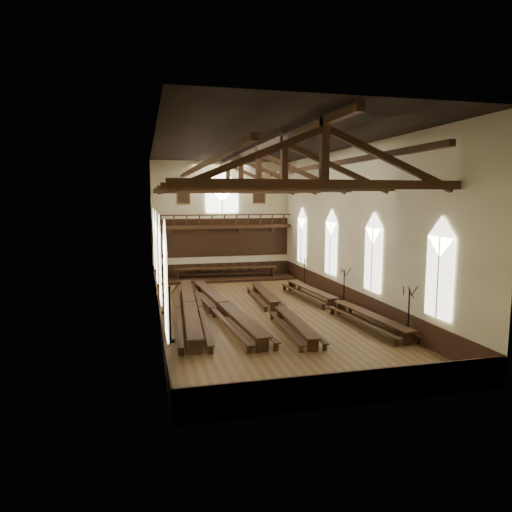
# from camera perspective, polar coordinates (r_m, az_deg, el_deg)

# --- Properties ---
(ground) EXTENTS (26.00, 26.00, 0.00)m
(ground) POSITION_cam_1_polar(r_m,az_deg,el_deg) (27.94, 0.33, -6.99)
(ground) COLOR brown
(ground) RESTS_ON ground
(room_walls) EXTENTS (26.00, 26.00, 26.00)m
(room_walls) POSITION_cam_1_polar(r_m,az_deg,el_deg) (27.08, 0.34, 6.38)
(room_walls) COLOR beige
(room_walls) RESTS_ON ground
(wainscot_band) EXTENTS (12.00, 26.00, 1.20)m
(wainscot_band) POSITION_cam_1_polar(r_m,az_deg,el_deg) (27.79, 0.33, -5.79)
(wainscot_band) COLOR black
(wainscot_band) RESTS_ON ground
(side_windows) EXTENTS (11.85, 19.80, 4.50)m
(side_windows) POSITION_cam_1_polar(r_m,az_deg,el_deg) (27.26, 0.34, 0.66)
(side_windows) COLOR silver
(side_windows) RESTS_ON room_walls
(end_window) EXTENTS (2.80, 0.12, 3.80)m
(end_window) POSITION_cam_1_polar(r_m,az_deg,el_deg) (39.70, -4.27, 7.76)
(end_window) COLOR white
(end_window) RESTS_ON room_walls
(minstrels_gallery) EXTENTS (11.80, 1.24, 3.70)m
(minstrels_gallery) POSITION_cam_1_polar(r_m,az_deg,el_deg) (39.58, -4.17, 2.96)
(minstrels_gallery) COLOR #3C2513
(minstrels_gallery) RESTS_ON room_walls
(portraits) EXTENTS (7.75, 0.09, 1.45)m
(portraits) POSITION_cam_1_polar(r_m,az_deg,el_deg) (39.70, -4.27, 7.58)
(portraits) COLOR brown
(portraits) RESTS_ON room_walls
(roof_trusses) EXTENTS (11.70, 25.70, 2.80)m
(roof_trusses) POSITION_cam_1_polar(r_m,az_deg,el_deg) (27.10, 0.34, 10.10)
(roof_trusses) COLOR #3C2513
(roof_trusses) RESTS_ON room_walls
(refectory_row_a) EXTENTS (2.03, 14.84, 0.79)m
(refectory_row_a) POSITION_cam_1_polar(r_m,az_deg,el_deg) (27.40, -8.29, -6.11)
(refectory_row_a) COLOR #3C2513
(refectory_row_a) RESTS_ON ground
(refectory_row_b) EXTENTS (2.16, 14.70, 0.77)m
(refectory_row_b) POSITION_cam_1_polar(r_m,az_deg,el_deg) (27.21, -4.17, -6.18)
(refectory_row_b) COLOR #3C2513
(refectory_row_b) RESTS_ON ground
(refectory_row_c) EXTENTS (1.65, 13.71, 0.67)m
(refectory_row_c) POSITION_cam_1_polar(r_m,az_deg,el_deg) (27.08, 2.79, -6.39)
(refectory_row_c) COLOR #3C2513
(refectory_row_c) RESTS_ON ground
(refectory_row_d) EXTENTS (2.09, 14.38, 0.74)m
(refectory_row_d) POSITION_cam_1_polar(r_m,az_deg,el_deg) (28.38, 10.01, -5.75)
(refectory_row_d) COLOR #3C2513
(refectory_row_d) RESTS_ON ground
(dais) EXTENTS (11.40, 3.10, 0.21)m
(dais) POSITION_cam_1_polar(r_m,az_deg,el_deg) (38.83, -3.73, -2.78)
(dais) COLOR black
(dais) RESTS_ON ground
(high_table) EXTENTS (8.74, 1.61, 0.82)m
(high_table) POSITION_cam_1_polar(r_m,az_deg,el_deg) (38.70, -3.74, -1.63)
(high_table) COLOR #3C2513
(high_table) RESTS_ON dais
(high_chairs) EXTENTS (5.88, 0.48, 1.02)m
(high_chairs) POSITION_cam_1_polar(r_m,az_deg,el_deg) (39.54, -3.95, -1.64)
(high_chairs) COLOR #3C2513
(high_chairs) RESTS_ON dais
(candelabrum_left_near) EXTENTS (0.87, 0.84, 2.90)m
(candelabrum_left_near) POSITION_cam_1_polar(r_m,az_deg,el_deg) (22.46, -10.68, -8.35)
(candelabrum_left_near) COLOR black
(candelabrum_left_near) RESTS_ON ground
(candelabrum_left_mid) EXTENTS (0.72, 0.77, 2.54)m
(candelabrum_left_mid) POSITION_cam_1_polar(r_m,az_deg,el_deg) (28.06, -11.35, -5.44)
(candelabrum_left_mid) COLOR black
(candelabrum_left_mid) RESTS_ON ground
(candelabrum_left_far) EXTENTS (0.76, 0.86, 2.79)m
(candelabrum_left_far) POSITION_cam_1_polar(r_m,az_deg,el_deg) (32.70, -11.73, -3.50)
(candelabrum_left_far) COLOR black
(candelabrum_left_far) RESTS_ON ground
(candelabrum_right_near) EXTENTS (0.77, 0.83, 2.73)m
(candelabrum_right_near) POSITION_cam_1_polar(r_m,az_deg,el_deg) (23.29, 18.48, -8.18)
(candelabrum_right_near) COLOR black
(candelabrum_right_near) RESTS_ON ground
(candelabrum_right_mid) EXTENTS (0.67, 0.76, 2.49)m
(candelabrum_right_mid) POSITION_cam_1_polar(r_m,az_deg,el_deg) (29.51, 10.92, -4.84)
(candelabrum_right_mid) COLOR black
(candelabrum_right_mid) RESTS_ON ground
(candelabrum_right_far) EXTENTS (0.69, 0.66, 2.30)m
(candelabrum_right_far) POSITION_cam_1_polar(r_m,az_deg,el_deg) (36.14, 6.07, -2.61)
(candelabrum_right_far) COLOR black
(candelabrum_right_far) RESTS_ON ground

